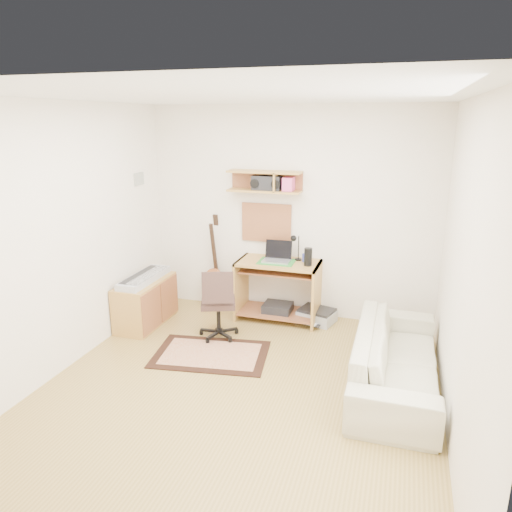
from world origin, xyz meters
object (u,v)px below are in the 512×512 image
(task_chair, at_px, (218,302))
(sofa, at_px, (397,349))
(printer, at_px, (317,315))
(cabinet, at_px, (146,302))
(desk, at_px, (278,291))

(task_chair, bearing_deg, sofa, -34.76)
(task_chair, relative_size, printer, 2.00)
(cabinet, bearing_deg, desk, 22.02)
(desk, height_order, sofa, desk)
(sofa, bearing_deg, printer, 38.01)
(desk, height_order, cabinet, desk)
(desk, distance_m, sofa, 1.88)
(desk, bearing_deg, printer, 5.85)
(task_chair, relative_size, sofa, 0.45)
(desk, relative_size, printer, 2.36)
(task_chair, xyz_separation_m, cabinet, (-0.99, 0.10, -0.15))
(printer, bearing_deg, task_chair, -127.52)
(sofa, bearing_deg, cabinet, 78.96)
(desk, distance_m, printer, 0.57)
(printer, relative_size, sofa, 0.22)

